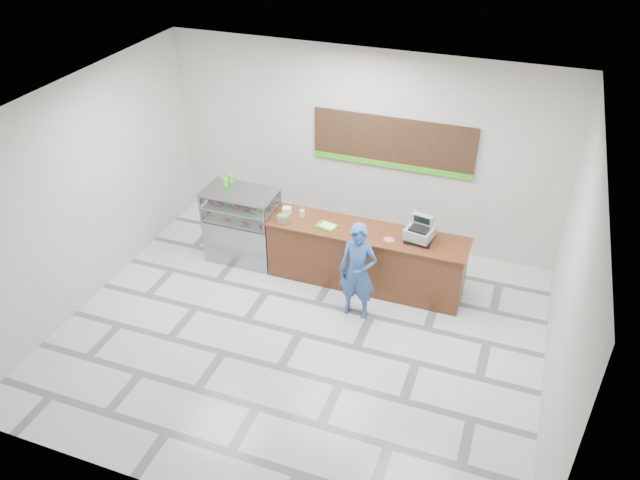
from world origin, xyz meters
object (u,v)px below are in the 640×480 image
(cash_register, at_px, (420,232))
(customer, at_px, (358,271))
(display_case, at_px, (242,225))
(serving_tray, at_px, (327,226))
(sales_counter, at_px, (365,258))

(cash_register, bearing_deg, customer, -120.52)
(cash_register, bearing_deg, display_case, -168.33)
(display_case, bearing_deg, serving_tray, -2.90)
(cash_register, xyz_separation_m, customer, (-0.73, -0.83, -0.37))
(display_case, relative_size, customer, 0.83)
(sales_counter, bearing_deg, display_case, -180.00)
(sales_counter, height_order, customer, customer)
(display_case, height_order, serving_tray, display_case)
(display_case, bearing_deg, sales_counter, 0.00)
(display_case, relative_size, cash_register, 2.71)
(cash_register, relative_size, customer, 0.31)
(cash_register, distance_m, customer, 1.17)
(cash_register, height_order, serving_tray, cash_register)
(serving_tray, bearing_deg, customer, -28.12)
(serving_tray, relative_size, customer, 0.23)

